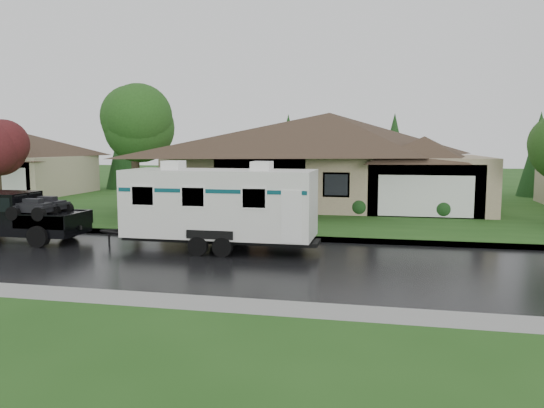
% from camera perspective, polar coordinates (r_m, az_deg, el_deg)
% --- Properties ---
extents(ground, '(140.00, 140.00, 0.00)m').
position_cam_1_polar(ground, '(19.74, -4.00, -4.85)').
color(ground, '#224E18').
rests_on(ground, ground).
extents(road, '(140.00, 8.00, 0.01)m').
position_cam_1_polar(road, '(17.87, -5.78, -6.07)').
color(road, black).
rests_on(road, ground).
extents(curb, '(140.00, 0.50, 0.15)m').
position_cam_1_polar(curb, '(21.86, -2.37, -3.53)').
color(curb, gray).
rests_on(curb, ground).
extents(lawn, '(140.00, 26.00, 0.15)m').
position_cam_1_polar(lawn, '(34.23, 2.94, 0.12)').
color(lawn, '#224E18').
rests_on(lawn, ground).
extents(house_main, '(19.44, 10.80, 6.90)m').
position_cam_1_polar(house_main, '(32.58, 6.66, 5.96)').
color(house_main, gray).
rests_on(house_main, lawn).
extents(house_far, '(10.80, 8.64, 5.80)m').
position_cam_1_polar(house_far, '(43.87, -26.29, 4.66)').
color(house_far, tan).
rests_on(house_far, lawn).
extents(tree_left_green, '(4.22, 4.22, 6.98)m').
position_cam_1_polar(tree_left_green, '(30.97, -14.59, 8.37)').
color(tree_left_green, '#382B1E').
rests_on(tree_left_green, lawn).
extents(shrub_row, '(13.60, 1.00, 1.00)m').
position_cam_1_polar(shrub_row, '(28.28, 5.12, -0.08)').
color(shrub_row, '#143814').
rests_on(shrub_row, lawn).
extents(pickup_truck, '(5.89, 2.24, 1.96)m').
position_cam_1_polar(pickup_truck, '(23.64, -26.41, -1.05)').
color(pickup_truck, black).
rests_on(pickup_truck, ground).
extents(travel_trailer, '(7.27, 2.55, 3.26)m').
position_cam_1_polar(travel_trailer, '(19.36, -5.63, 0.09)').
color(travel_trailer, silver).
rests_on(travel_trailer, ground).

